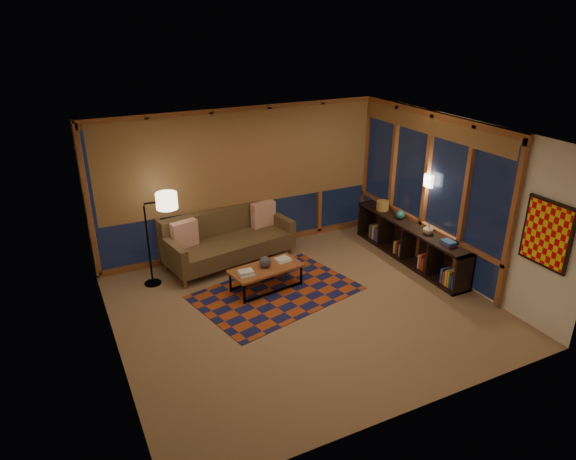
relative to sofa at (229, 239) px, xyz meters
name	(u,v)px	position (x,y,z in m)	size (l,w,h in m)	color
floor	(304,308)	(0.48, -1.96, -0.46)	(5.50, 5.00, 0.01)	#A37750
ceiling	(306,134)	(0.48, -1.96, 2.24)	(5.50, 5.00, 0.01)	beige
walls	(305,227)	(0.48, -1.96, 0.89)	(5.51, 5.01, 2.70)	silver
window_wall_back	(243,181)	(0.48, 0.47, 0.89)	(5.30, 0.16, 2.60)	brown
window_wall_right	(424,189)	(3.16, -1.36, 0.89)	(0.16, 3.70, 2.60)	brown
wall_art	(547,234)	(3.19, -3.81, 0.99)	(0.06, 0.74, 0.94)	red
wall_sconce	(429,181)	(3.10, -1.51, 1.09)	(0.12, 0.18, 0.22)	#FFEBBE
sofa	(229,239)	(0.00, 0.00, 0.00)	(2.27, 0.92, 0.93)	brown
pillow_left	(185,234)	(-0.79, 0.04, 0.23)	(0.46, 0.15, 0.46)	#BB431D
pillow_right	(263,214)	(0.79, 0.30, 0.23)	(0.47, 0.16, 0.47)	#BB431D
area_rug	(276,292)	(0.29, -1.36, -0.46)	(2.50, 1.67, 0.01)	#9C3C15
coffee_table	(266,278)	(0.20, -1.16, -0.27)	(1.18, 0.54, 0.39)	brown
book_stack_a	(246,273)	(-0.18, -1.25, -0.04)	(0.23, 0.18, 0.07)	white
book_stack_b	(283,259)	(0.54, -1.08, -0.04)	(0.27, 0.21, 0.05)	white
ceramic_pot	(265,262)	(0.19, -1.15, 0.03)	(0.19, 0.19, 0.19)	black
floor_lamp	(148,241)	(-1.45, -0.17, 0.32)	(0.52, 0.34, 1.57)	black
bookshelf	(409,243)	(2.97, -1.34, -0.12)	(0.40, 2.77, 0.69)	black
basket	(383,206)	(2.95, -0.49, 0.32)	(0.24, 0.24, 0.18)	#AC7F38
teal_bowl	(400,215)	(2.97, -1.01, 0.31)	(0.16, 0.16, 0.16)	#1D625E
vase	(428,229)	(2.97, -1.78, 0.32)	(0.18, 0.18, 0.19)	#B8AB8D
shelf_book_stack	(448,243)	(2.97, -2.28, 0.26)	(0.17, 0.24, 0.07)	white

